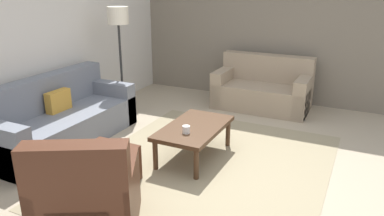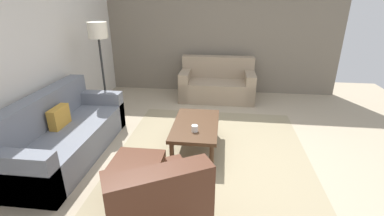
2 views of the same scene
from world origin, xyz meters
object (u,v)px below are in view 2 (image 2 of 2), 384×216
couch_main (60,136)px  ottoman (137,176)px  coffee_table (196,127)px  cup (195,128)px  lamp_standing (99,41)px  couch_loveseat (217,85)px

couch_main → ottoman: size_ratio=3.81×
coffee_table → cup: size_ratio=12.26×
ottoman → lamp_standing: size_ratio=0.33×
coffee_table → cup: (-0.24, -0.01, 0.10)m
ottoman → cup: (0.78, -0.57, 0.25)m
couch_loveseat → ottoman: couch_loveseat is taller
couch_loveseat → ottoman: bearing=166.5°
couch_main → couch_loveseat: 3.37m
couch_loveseat → lamp_standing: size_ratio=0.92×
lamp_standing → cup: bearing=-123.8°
couch_loveseat → lamp_standing: bearing=124.1°
couch_main → lamp_standing: lamp_standing is taller
coffee_table → lamp_standing: 2.23m
ottoman → cup: bearing=-36.3°
ottoman → lamp_standing: bearing=31.1°
ottoman → lamp_standing: 2.58m
couch_main → lamp_standing: 1.73m
ottoman → couch_main: bearing=63.9°
couch_loveseat → coffee_table: (-2.27, 0.23, 0.06)m
couch_main → couch_loveseat: same height
ottoman → coffee_table: (1.02, -0.56, 0.16)m
ottoman → coffee_table: size_ratio=0.51×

